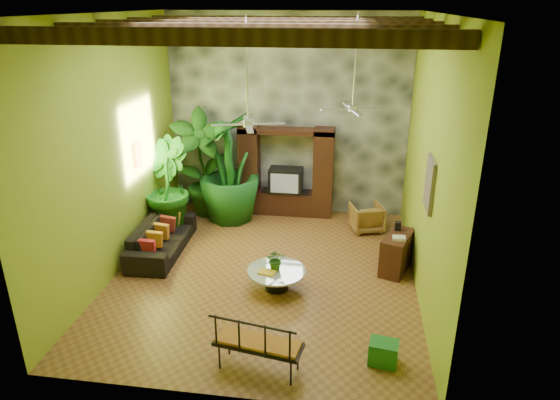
% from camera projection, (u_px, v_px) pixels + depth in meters
% --- Properties ---
extents(ground, '(7.00, 7.00, 0.00)m').
position_uv_depth(ground, '(265.00, 272.00, 10.26)').
color(ground, brown).
rests_on(ground, ground).
extents(ceiling, '(6.00, 7.00, 0.02)m').
position_uv_depth(ceiling, '(262.00, 13.00, 8.41)').
color(ceiling, silver).
rests_on(ceiling, back_wall).
extents(back_wall, '(6.00, 0.02, 5.00)m').
position_uv_depth(back_wall, '(288.00, 116.00, 12.55)').
color(back_wall, '#8EA926').
rests_on(back_wall, ground).
extents(left_wall, '(0.02, 7.00, 5.00)m').
position_uv_depth(left_wall, '(113.00, 149.00, 9.74)').
color(left_wall, '#8EA926').
rests_on(left_wall, ground).
extents(right_wall, '(0.02, 7.00, 5.00)m').
position_uv_depth(right_wall, '(429.00, 163.00, 8.93)').
color(right_wall, '#8EA926').
rests_on(right_wall, ground).
extents(stone_accent_wall, '(5.98, 0.10, 4.98)m').
position_uv_depth(stone_accent_wall, '(288.00, 116.00, 12.49)').
color(stone_accent_wall, '#3D4145').
rests_on(stone_accent_wall, ground).
extents(ceiling_beams, '(5.95, 5.36, 0.22)m').
position_uv_depth(ceiling_beams, '(262.00, 27.00, 8.49)').
color(ceiling_beams, '#321F10').
rests_on(ceiling_beams, ceiling).
extents(entertainment_center, '(2.40, 0.55, 2.30)m').
position_uv_depth(entertainment_center, '(286.00, 178.00, 12.79)').
color(entertainment_center, black).
rests_on(entertainment_center, ground).
extents(ceiling_fan_front, '(1.28, 1.28, 1.86)m').
position_uv_depth(ceiling_fan_front, '(248.00, 112.00, 8.66)').
color(ceiling_fan_front, silver).
rests_on(ceiling_fan_front, ceiling).
extents(ceiling_fan_back, '(1.28, 1.28, 1.86)m').
position_uv_depth(ceiling_fan_back, '(353.00, 98.00, 9.89)').
color(ceiling_fan_back, silver).
rests_on(ceiling_fan_back, ceiling).
extents(wall_art_mask, '(0.06, 0.32, 0.55)m').
position_uv_depth(wall_art_mask, '(138.00, 154.00, 10.80)').
color(wall_art_mask, '#BA9D15').
rests_on(wall_art_mask, left_wall).
extents(wall_art_painting, '(0.06, 0.70, 0.90)m').
position_uv_depth(wall_art_painting, '(430.00, 184.00, 8.46)').
color(wall_art_painting, '#27578F').
rests_on(wall_art_painting, right_wall).
extents(sofa, '(0.99, 2.37, 0.68)m').
position_uv_depth(sofa, '(162.00, 238.00, 10.98)').
color(sofa, black).
rests_on(sofa, ground).
extents(wicker_armchair, '(0.90, 0.91, 0.66)m').
position_uv_depth(wicker_armchair, '(366.00, 217.00, 12.04)').
color(wicker_armchair, brown).
rests_on(wicker_armchair, ground).
extents(tall_plant_a, '(1.71, 1.44, 2.75)m').
position_uv_depth(tall_plant_a, '(201.00, 164.00, 12.53)').
color(tall_plant_a, '#1F5A17').
rests_on(tall_plant_a, ground).
extents(tall_plant_b, '(1.54, 1.61, 2.28)m').
position_uv_depth(tall_plant_b, '(166.00, 187.00, 11.70)').
color(tall_plant_b, '#1A641A').
rests_on(tall_plant_b, ground).
extents(tall_plant_c, '(1.68, 1.68, 2.75)m').
position_uv_depth(tall_plant_c, '(229.00, 168.00, 12.29)').
color(tall_plant_c, '#16551A').
rests_on(tall_plant_c, ground).
extents(coffee_table, '(1.13, 1.13, 0.40)m').
position_uv_depth(coffee_table, '(276.00, 277.00, 9.60)').
color(coffee_table, black).
rests_on(coffee_table, ground).
extents(centerpiece_plant, '(0.42, 0.39, 0.40)m').
position_uv_depth(centerpiece_plant, '(276.00, 259.00, 9.52)').
color(centerpiece_plant, '#265917').
rests_on(centerpiece_plant, coffee_table).
extents(yellow_tray, '(0.35, 0.28, 0.03)m').
position_uv_depth(yellow_tray, '(267.00, 272.00, 9.44)').
color(yellow_tray, yellow).
rests_on(yellow_tray, coffee_table).
extents(iron_bench, '(1.38, 0.71, 0.57)m').
position_uv_depth(iron_bench, '(257.00, 342.00, 7.30)').
color(iron_bench, black).
rests_on(iron_bench, ground).
extents(side_console, '(0.76, 1.08, 0.79)m').
position_uv_depth(side_console, '(397.00, 253.00, 10.22)').
color(side_console, '#321A10').
rests_on(side_console, ground).
extents(green_bin, '(0.48, 0.39, 0.38)m').
position_uv_depth(green_bin, '(383.00, 353.00, 7.63)').
color(green_bin, '#1E732D').
rests_on(green_bin, ground).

